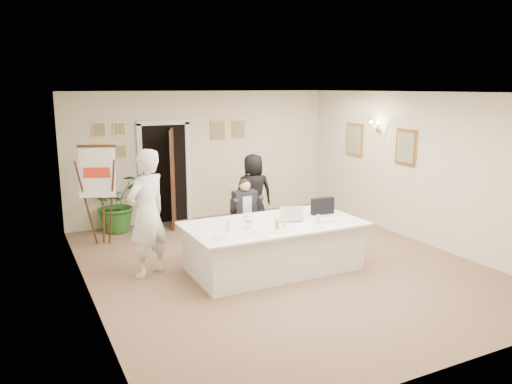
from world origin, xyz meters
The scene contains 28 objects.
floor centered at (0.00, 0.00, 0.00)m, with size 7.00×7.00×0.00m, color brown.
ceiling centered at (0.00, 0.00, 2.80)m, with size 6.00×7.00×0.02m, color white.
wall_back centered at (0.00, 3.50, 1.40)m, with size 6.00×0.10×2.80m, color beige.
wall_front centered at (0.00, -3.50, 1.40)m, with size 6.00×0.10×2.80m, color beige.
wall_left centered at (-3.00, 0.00, 1.40)m, with size 0.10×7.00×2.80m, color beige.
wall_right centered at (3.00, 0.00, 1.40)m, with size 0.10×7.00×2.80m, color beige.
doorway centered at (-0.88, 3.32, 1.04)m, with size 1.14×0.86×2.20m.
pictures_back_wall centered at (-0.80, 3.47, 1.85)m, with size 3.40×0.06×0.80m, color #D08747, non-canonical shape.
pictures_right_wall centered at (2.97, 1.20, 1.75)m, with size 0.06×2.20×0.80m, color #D08747, non-canonical shape.
wall_sconce centered at (2.90, 1.20, 2.10)m, with size 0.20×0.30×0.24m, color gold, non-canonical shape.
conference_table centered at (-0.20, -0.15, 0.39)m, with size 2.79×1.48×0.78m.
seated_man centered at (-0.18, 0.92, 0.66)m, with size 0.56×0.60×1.32m, color black, non-canonical shape.
flip_chart centered at (-2.43, 2.40, 0.85)m, with size 0.66×0.51×1.83m.
standing_man centered at (-2.05, 0.50, 0.99)m, with size 0.72×0.47×1.98m, color silver.
standing_woman centered at (0.50, 2.00, 0.79)m, with size 0.77×0.50×1.58m, color black.
potted_palm centered at (-2.00, 3.20, 0.59)m, with size 1.06×0.92×1.18m, color #255B1E.
laptop centered at (0.08, -0.11, 0.91)m, with size 0.37×0.38×0.28m, color #B7BABC, non-canonical shape.
laptop_bag centered at (0.81, -0.02, 0.92)m, with size 0.40×0.11×0.28m, color black.
paper_stack centered at (0.55, -0.41, 0.79)m, with size 0.30×0.21×0.03m, color white.
plate_left centered at (-1.23, -0.47, 0.78)m, with size 0.24×0.24×0.01m, color white.
plate_mid centered at (-0.70, -0.53, 0.78)m, with size 0.20×0.20×0.01m, color white.
plate_near centered at (-0.37, -0.63, 0.78)m, with size 0.22×0.22×0.01m, color white.
glass_a centered at (-1.00, -0.19, 0.84)m, with size 0.06×0.06×0.14m, color silver.
glass_b centered at (-0.20, -0.50, 0.84)m, with size 0.06×0.06×0.14m, color silver.
glass_c centered at (0.40, -0.50, 0.84)m, with size 0.07×0.07×0.14m, color silver.
glass_d centered at (-0.56, 0.12, 0.84)m, with size 0.06×0.06×0.14m, color silver.
oj_glass centered at (-0.33, -0.49, 0.84)m, with size 0.07×0.07×0.13m, color orange.
steel_jug centered at (-0.70, -0.27, 0.83)m, with size 0.10×0.10×0.11m, color silver.
Camera 1 is at (-3.85, -6.84, 2.88)m, focal length 35.00 mm.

